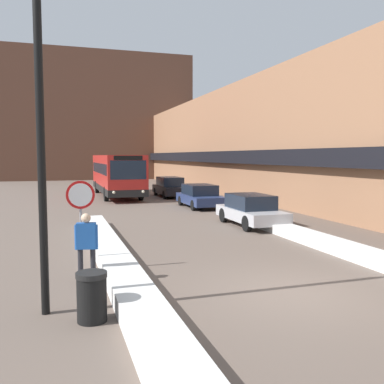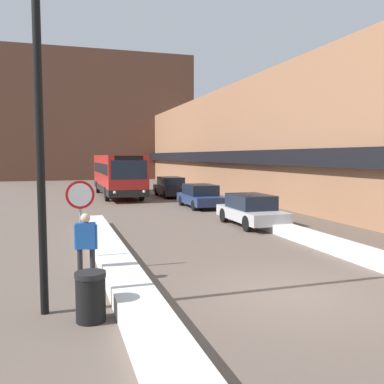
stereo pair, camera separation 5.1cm
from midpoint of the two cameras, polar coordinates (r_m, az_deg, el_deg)
ground_plane at (r=10.30m, az=13.37°, el=-13.00°), size 160.00×160.00×0.00m
building_row_right at (r=35.74m, az=7.58°, el=6.58°), size 5.50×60.00×8.53m
building_backdrop_far at (r=61.33m, az=-12.73°, el=9.66°), size 26.00×8.00×16.85m
snow_bank_left at (r=12.10m, az=-10.04°, el=-9.28°), size 0.90×16.64×0.40m
snow_bank_right at (r=13.57m, az=23.11°, el=-8.11°), size 0.90×16.15×0.37m
city_bus at (r=33.76m, az=-9.85°, el=2.37°), size 2.71×11.58×3.19m
parked_car_front at (r=19.42m, az=7.97°, el=-2.37°), size 1.82×4.23×1.40m
parked_car_middle at (r=26.05m, az=1.22°, el=-0.53°), size 1.90×4.30×1.39m
parked_car_back at (r=32.95m, az=-2.78°, el=0.68°), size 1.84×4.70×1.51m
stop_sign at (r=11.89m, az=-14.54°, el=-1.77°), size 0.76×0.08×2.47m
street_lamp at (r=8.84m, az=-17.86°, el=11.89°), size 1.46×0.36×6.93m
pedestrian at (r=10.87m, az=-13.84°, el=-6.38°), size 0.56×0.30×1.73m
trash_bin at (r=8.53m, az=-13.19°, el=-13.40°), size 0.59×0.59×0.95m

